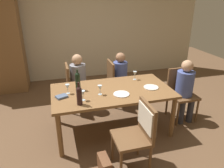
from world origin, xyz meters
The scene contains 20 objects.
ground_plane centered at (0.00, 0.00, 0.00)m, with size 10.00×10.00×0.00m, color brown.
rear_room_partition centered at (0.00, 2.71, 1.35)m, with size 6.40×0.12×2.70m, color beige.
dining_table centered at (0.00, 0.00, 0.66)m, with size 1.87×1.02×0.74m.
chair_right_end centered at (1.31, 0.09, 0.53)m, with size 0.44×0.44×0.92m.
chair_far_right centered at (0.33, 0.89, 0.53)m, with size 0.44×0.44×0.92m.
chair_far_left centered at (-0.51, 0.89, 0.53)m, with size 0.44×0.44×0.92m.
chair_near centered at (0.12, -0.89, 0.59)m, with size 0.46×0.44×0.92m.
person_woman_host centered at (1.31, -0.03, 0.65)m, with size 0.30×0.34×1.12m.
person_man_bearded centered at (0.45, 0.89, 0.63)m, with size 0.33×0.28×1.08m.
person_man_guest centered at (-0.39, 0.89, 0.65)m, with size 0.34×0.30×1.11m.
wine_bottle_tall_green centered at (-0.51, 0.15, 0.89)m, with size 0.08×0.08×0.33m.
wine_bottle_dark_red centered at (-0.55, -0.35, 0.88)m, with size 0.08×0.08×0.33m.
wine_glass_near_left centered at (0.51, 0.32, 0.84)m, with size 0.07×0.07×0.15m.
wine_glass_centre centered at (-0.68, 0.05, 0.84)m, with size 0.07×0.07×0.15m.
wine_glass_near_right centered at (-0.22, -0.11, 0.84)m, with size 0.07×0.07×0.15m.
wine_glass_far centered at (-0.49, -0.23, 0.84)m, with size 0.07×0.07×0.15m.
dinner_plate_host centered at (0.63, -0.09, 0.74)m, with size 0.24×0.24×0.01m, color silver.
dinner_plate_guest_left centered at (0.09, -0.20, 0.74)m, with size 0.24×0.24×0.01m, color white.
folded_napkin centered at (-0.78, -0.06, 0.75)m, with size 0.16×0.12×0.03m, color #4C5B75.
handbag centered at (-0.35, -0.89, 0.11)m, with size 0.28×0.12×0.22m, color brown.
Camera 1 is at (-0.82, -2.95, 2.13)m, focal length 34.22 mm.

